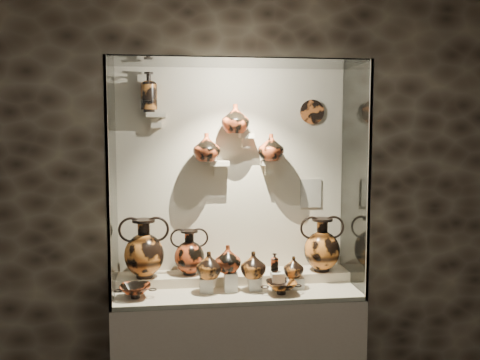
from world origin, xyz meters
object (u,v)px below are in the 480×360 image
object	(u,v)px
jug_e	(294,267)
ovoid_vase_b	(235,119)
ovoid_vase_a	(207,147)
lekythos_tall	(149,90)
amphora_mid	(189,252)
jug_c	(253,265)
amphora_right	(322,244)
ovoid_vase_c	(271,147)
lekythos_small	(274,261)
kylix_left	(135,290)
kylix_right	(281,286)
amphora_left	(144,248)
jug_a	(209,265)
jug_b	(228,259)

from	to	relation	value
jug_e	ovoid_vase_b	size ratio (longest dim) A/B	0.70
ovoid_vase_a	lekythos_tall	bearing A→B (deg)	-173.27
amphora_mid	jug_c	distance (m)	0.49
amphora_right	jug_c	distance (m)	0.58
ovoid_vase_c	lekythos_small	bearing A→B (deg)	-117.06
jug_c	ovoid_vase_c	size ratio (longest dim) A/B	0.94
jug_e	kylix_left	bearing A→B (deg)	170.43
ovoid_vase_c	kylix_right	bearing A→B (deg)	-112.06
amphora_right	ovoid_vase_a	size ratio (longest dim) A/B	1.96
amphora_mid	ovoid_vase_b	bearing A→B (deg)	-18.51
jug_c	kylix_left	bearing A→B (deg)	170.59
lekythos_small	amphora_left	bearing A→B (deg)	-164.95
ovoid_vase_a	ovoid_vase_c	size ratio (longest dim) A/B	1.03
jug_a	jug_b	size ratio (longest dim) A/B	0.98
ovoid_vase_a	amphora_mid	bearing A→B (deg)	-153.98
amphora_right	ovoid_vase_c	world-z (taller)	ovoid_vase_c
jug_a	ovoid_vase_b	distance (m)	1.05
jug_c	lekythos_small	size ratio (longest dim) A/B	1.24
jug_e	kylix_left	size ratio (longest dim) A/B	0.55
amphora_right	kylix_right	xyz separation A→B (m)	(-0.37, -0.29, -0.22)
lekythos_tall	ovoid_vase_a	xyz separation A→B (m)	(0.40, -0.03, -0.41)
jug_e	kylix_left	world-z (taller)	jug_e
kylix_right	amphora_right	bearing A→B (deg)	54.35
jug_b	kylix_right	world-z (taller)	jug_b
amphora_mid	jug_a	xyz separation A→B (m)	(0.13, -0.22, -0.04)
amphora_mid	kylix_right	size ratio (longest dim) A/B	1.22
amphora_mid	jug_b	xyz separation A→B (m)	(0.26, -0.19, -0.01)
jug_b	jug_e	xyz separation A→B (m)	(0.46, -0.01, -0.07)
jug_b	ovoid_vase_c	bearing A→B (deg)	50.57
jug_c	jug_e	world-z (taller)	jug_c
jug_e	lekythos_tall	bearing A→B (deg)	151.28
ovoid_vase_c	amphora_mid	bearing A→B (deg)	159.76
jug_e	lekythos_small	xyz separation A→B (m)	(-0.14, 0.01, 0.04)
amphora_left	jug_a	size ratio (longest dim) A/B	2.28
jug_b	lekythos_tall	bearing A→B (deg)	170.41
amphora_mid	jug_b	bearing A→B (deg)	-60.48
amphora_right	kylix_right	bearing A→B (deg)	-140.73
kylix_right	ovoid_vase_c	size ratio (longest dim) A/B	1.36
jug_a	jug_e	size ratio (longest dim) A/B	1.25
amphora_right	jug_c	world-z (taller)	amphora_right
jug_a	kylix_left	xyz separation A→B (m)	(-0.49, -0.06, -0.14)
amphora_right	lekythos_small	size ratio (longest dim) A/B	2.66
jug_b	jug_c	xyz separation A→B (m)	(0.17, -0.02, -0.04)
jug_c	kylix_left	distance (m)	0.82
ovoid_vase_a	jug_e	bearing A→B (deg)	-10.12
ovoid_vase_c	kylix_left	bearing A→B (deg)	174.25
amphora_right	jug_c	size ratio (longest dim) A/B	2.15
jug_b	jug_e	distance (m)	0.47
jug_e	ovoid_vase_c	world-z (taller)	ovoid_vase_c
jug_a	kylix_right	bearing A→B (deg)	-29.39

